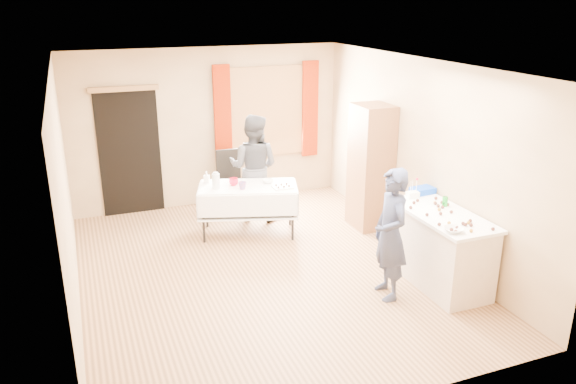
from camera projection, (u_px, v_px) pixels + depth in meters
name	position (u px, v px, depth m)	size (l,w,h in m)	color
floor	(264.00, 271.00, 7.25)	(4.50, 5.50, 0.02)	#9E7047
ceiling	(261.00, 64.00, 6.39)	(4.50, 5.50, 0.02)	white
wall_back	(209.00, 128.00, 9.25)	(4.50, 0.02, 2.60)	tan
wall_front	(376.00, 272.00, 4.39)	(4.50, 0.02, 2.60)	tan
wall_left	(64.00, 197.00, 6.05)	(0.02, 5.50, 2.60)	tan
wall_right	(421.00, 156.00, 7.60)	(0.02, 5.50, 2.60)	tan
window_frame	(267.00, 112.00, 9.49)	(1.32, 0.06, 1.52)	olive
window_pane	(267.00, 112.00, 9.48)	(1.20, 0.02, 1.40)	white
curtain_left	(223.00, 116.00, 9.18)	(0.28, 0.06, 1.65)	#8B1C02
curtain_right	(310.00, 109.00, 9.72)	(0.28, 0.06, 1.65)	#8B1C02
doorway	(130.00, 153.00, 8.88)	(0.95, 0.04, 2.00)	black
door_lintel	(124.00, 89.00, 8.52)	(1.05, 0.06, 0.08)	olive
cabinet	(371.00, 167.00, 8.37)	(0.50, 0.60, 1.87)	brown
counter	(439.00, 248.00, 6.81)	(0.68, 1.44, 0.91)	beige
party_table	(248.00, 205.00, 8.23)	(1.59, 1.14, 0.75)	black
chair	(231.00, 192.00, 9.26)	(0.42, 0.42, 0.98)	black
girl	(391.00, 234.00, 6.39)	(0.44, 0.61, 1.56)	#232A47
woman	(254.00, 167.00, 8.73)	(1.02, 0.98, 1.66)	black
soda_can	(445.00, 202.00, 6.86)	(0.07, 0.07, 0.12)	#168922
mixing_bowl	(453.00, 230.00, 6.12)	(0.24, 0.24, 0.05)	white
foam_block	(413.00, 195.00, 7.16)	(0.15, 0.10, 0.08)	white
blue_basket	(423.00, 190.00, 7.32)	(0.30, 0.20, 0.08)	blue
pitcher	(216.00, 181.00, 7.97)	(0.11, 0.11, 0.22)	silver
cup_red	(234.00, 182.00, 8.13)	(0.18, 0.18, 0.11)	red
cup_rainbow	(242.00, 186.00, 7.96)	(0.14, 0.14, 0.11)	red
small_bowl	(268.00, 181.00, 8.25)	(0.22, 0.22, 0.05)	white
pastry_tray	(283.00, 187.00, 8.04)	(0.28, 0.20, 0.02)	white
bottle	(207.00, 177.00, 8.24)	(0.10, 0.10, 0.17)	white
cake_balls	(447.00, 215.00, 6.56)	(0.52, 1.12, 0.04)	#3F2314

